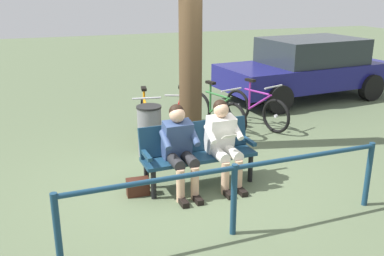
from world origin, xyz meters
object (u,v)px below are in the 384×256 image
Objects in this scene: bench at (197,149)px; person_companion at (180,145)px; bicycle_red at (216,112)px; bicycle_silver at (181,118)px; handbag at (138,187)px; person_reading at (223,139)px; litter_bin at (150,131)px; bicycle_orange at (256,109)px; bicycle_green at (146,121)px; tree_trunk at (190,25)px; parked_car at (306,67)px.

person_companion reaches higher than bench.
bicycle_red is 1.03× the size of bicycle_silver.
bench is at bearing -173.19° from handbag.
person_reading is 1.59m from litter_bin.
bicycle_orange is 2.25m from bicycle_green.
tree_trunk is (-1.27, -1.44, 1.97)m from handbag.
handbag is 6.45m from parked_car.
bench is 1.34× the size of person_reading.
person_reading is 0.74× the size of bicycle_red.
person_companion reaches higher than bicycle_red.
litter_bin is 0.51× the size of bicycle_green.
person_reading is 1.00× the size of person_companion.
bicycle_orange is (-2.33, -2.21, -0.30)m from person_companion.
litter_bin is 0.52× the size of bicycle_red.
bicycle_green is (-0.65, -2.13, 0.24)m from handbag.
person_reading is at bearing 115.91° from litter_bin.
bicycle_red is (-1.18, -2.09, -0.15)m from bench.
parked_car is (-4.51, -1.70, 0.41)m from bicycle_green.
bench is 1.03× the size of bicycle_silver.
parked_car is at bearing -143.46° from handbag.
bicycle_orange is at bearing -136.26° from bench.
person_companion is at bearing 4.10° from bicycle_silver.
litter_bin is 2.50m from bicycle_orange.
handbag is 0.19× the size of bicycle_silver.
bicycle_orange is (-2.37, -0.78, -0.06)m from litter_bin.
tree_trunk is at bearing 51.07° from bicycle_green.
handbag is 0.18× the size of bicycle_green.
bicycle_silver reaches higher than handbag.
tree_trunk is 1.85m from bicycle_silver.
parked_car is at bearing -137.17° from person_reading.
bicycle_red is at bearing -121.07° from bench.
litter_bin is 1.08m from bicycle_silver.
bicycle_green is at bearing -93.70° from person_companion.
litter_bin is at bearing -89.82° from person_companion.
bicycle_green is at bearing 15.36° from parked_car.
bicycle_green is 4.83m from parked_car.
litter_bin is (0.68, -1.41, -0.24)m from person_reading.
bench is at bearing 10.96° from bicycle_silver.
litter_bin is at bearing 22.74° from parked_car.
person_reading is at bearing 87.86° from tree_trunk.
bicycle_green is (-0.12, -0.77, -0.06)m from litter_bin.
bench is 2.41m from bicycle_red.
litter_bin is at bearing -75.57° from bench.
bicycle_orange is (-2.01, -2.04, -0.15)m from bench.
bicycle_red reaches higher than handbag.
person_companion is (0.32, 0.17, 0.16)m from bench.
parked_car is at bearing 120.01° from bicycle_green.
bicycle_silver is (-1.31, -2.10, 0.24)m from handbag.
bench is 1.92× the size of litter_bin.
person_reading is 1.33m from handbag.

